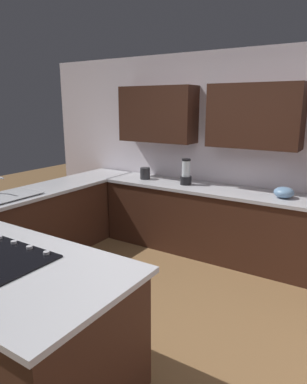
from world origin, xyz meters
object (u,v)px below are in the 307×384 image
Objects in this scene: sink_unit at (6,196)px; kettle at (145,173)px; mixing_bowl at (284,192)px; blender at (186,173)px.

kettle is (-0.78, -1.69, 0.06)m from sink_unit.
mixing_bowl is 1.90m from kettle.
blender is 2.11× the size of kettle.
sink_unit reaches higher than mixing_bowl.
blender is (-1.43, -1.69, 0.13)m from sink_unit.
blender is 1.25m from mixing_bowl.
kettle is at bearing 0.00° from blender.
sink_unit is 4.30× the size of kettle.
blender is at bearing 180.00° from kettle.
blender reaches higher than mixing_bowl.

